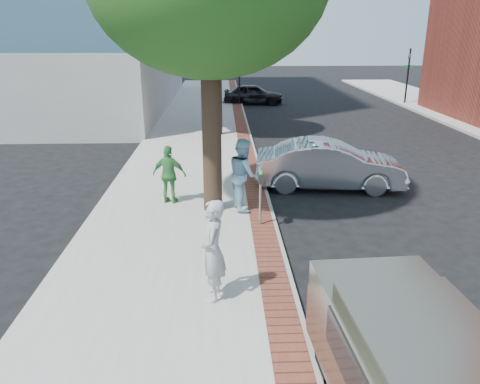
{
  "coord_description": "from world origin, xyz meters",
  "views": [
    {
      "loc": [
        -0.32,
        -10.52,
        4.96
      ],
      "look_at": [
        0.1,
        0.31,
        1.2
      ],
      "focal_mm": 35.0,
      "sensor_mm": 36.0,
      "label": 1
    }
  ],
  "objects_px": {
    "sedan_silver": "(330,165)",
    "van": "(421,384)",
    "parking_meter": "(261,186)",
    "bg_car": "(253,94)",
    "person_gray": "(213,251)",
    "person_green": "(169,175)",
    "person_officer": "(243,174)"
  },
  "relations": [
    {
      "from": "parking_meter",
      "to": "person_gray",
      "type": "height_order",
      "value": "person_gray"
    },
    {
      "from": "person_green",
      "to": "van",
      "type": "xyz_separation_m",
      "value": [
        3.89,
        -8.55,
        -0.07
      ]
    },
    {
      "from": "van",
      "to": "person_gray",
      "type": "bearing_deg",
      "value": 124.36
    },
    {
      "from": "person_gray",
      "to": "van",
      "type": "bearing_deg",
      "value": 41.65
    },
    {
      "from": "person_green",
      "to": "bg_car",
      "type": "distance_m",
      "value": 20.55
    },
    {
      "from": "person_gray",
      "to": "bg_car",
      "type": "distance_m",
      "value": 25.56
    },
    {
      "from": "person_gray",
      "to": "van",
      "type": "relative_size",
      "value": 0.41
    },
    {
      "from": "parking_meter",
      "to": "bg_car",
      "type": "bearing_deg",
      "value": 86.69
    },
    {
      "from": "bg_car",
      "to": "van",
      "type": "height_order",
      "value": "van"
    },
    {
      "from": "person_gray",
      "to": "person_green",
      "type": "xyz_separation_m",
      "value": [
        -1.35,
        5.25,
        -0.13
      ]
    },
    {
      "from": "person_gray",
      "to": "person_officer",
      "type": "relative_size",
      "value": 0.97
    },
    {
      "from": "sedan_silver",
      "to": "bg_car",
      "type": "xyz_separation_m",
      "value": [
        -1.27,
        18.62,
        -0.08
      ]
    },
    {
      "from": "parking_meter",
      "to": "person_officer",
      "type": "distance_m",
      "value": 1.27
    },
    {
      "from": "sedan_silver",
      "to": "person_officer",
      "type": "bearing_deg",
      "value": 132.28
    },
    {
      "from": "person_gray",
      "to": "parking_meter",
      "type": "bearing_deg",
      "value": 165.62
    },
    {
      "from": "sedan_silver",
      "to": "van",
      "type": "relative_size",
      "value": 1.01
    },
    {
      "from": "parking_meter",
      "to": "sedan_silver",
      "type": "relative_size",
      "value": 0.31
    },
    {
      "from": "parking_meter",
      "to": "bg_car",
      "type": "relative_size",
      "value": 0.35
    },
    {
      "from": "person_green",
      "to": "person_officer",
      "type": "bearing_deg",
      "value": 177.11
    },
    {
      "from": "person_officer",
      "to": "person_green",
      "type": "height_order",
      "value": "person_officer"
    },
    {
      "from": "person_officer",
      "to": "van",
      "type": "xyz_separation_m",
      "value": [
        1.77,
        -7.99,
        -0.22
      ]
    },
    {
      "from": "van",
      "to": "parking_meter",
      "type": "bearing_deg",
      "value": 98.33
    },
    {
      "from": "sedan_silver",
      "to": "person_green",
      "type": "bearing_deg",
      "value": 113.38
    },
    {
      "from": "person_officer",
      "to": "parking_meter",
      "type": "bearing_deg",
      "value": -173.22
    },
    {
      "from": "bg_car",
      "to": "van",
      "type": "relative_size",
      "value": 0.88
    },
    {
      "from": "person_green",
      "to": "bg_car",
      "type": "height_order",
      "value": "person_green"
    },
    {
      "from": "person_gray",
      "to": "sedan_silver",
      "type": "distance_m",
      "value": 7.77
    },
    {
      "from": "parking_meter",
      "to": "bg_car",
      "type": "distance_m",
      "value": 22.01
    },
    {
      "from": "parking_meter",
      "to": "van",
      "type": "height_order",
      "value": "van"
    },
    {
      "from": "person_green",
      "to": "van",
      "type": "bearing_deg",
      "value": 126.5
    },
    {
      "from": "person_officer",
      "to": "sedan_silver",
      "type": "bearing_deg",
      "value": -64.51
    },
    {
      "from": "person_green",
      "to": "sedan_silver",
      "type": "relative_size",
      "value": 0.36
    }
  ]
}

